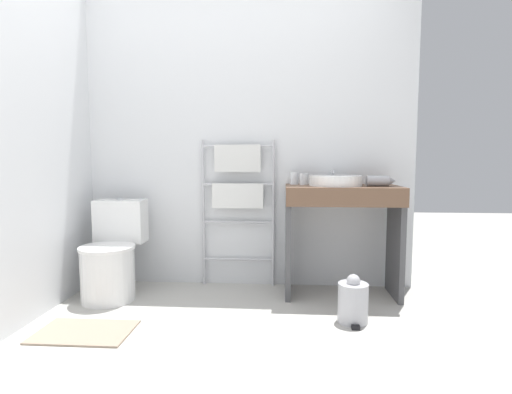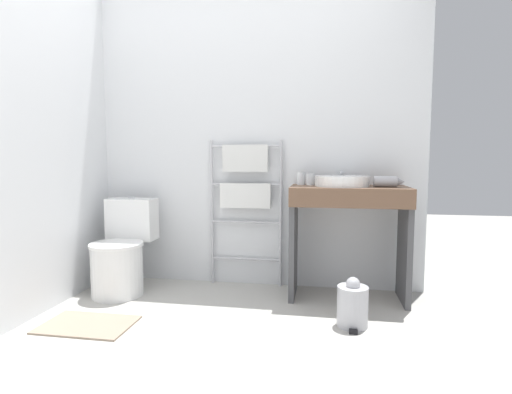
% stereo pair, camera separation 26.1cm
% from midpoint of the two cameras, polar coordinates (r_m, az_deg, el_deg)
% --- Properties ---
extents(ground_plane, '(12.00, 12.00, 0.00)m').
position_cam_midpoint_polar(ground_plane, '(2.18, -9.72, -23.04)').
color(ground_plane, '#B2AFA8').
extents(wall_back, '(2.76, 0.12, 2.59)m').
position_cam_midpoint_polar(wall_back, '(3.32, -4.24, 9.83)').
color(wall_back, silver).
rests_on(wall_back, ground_plane).
extents(wall_side, '(0.12, 2.02, 2.59)m').
position_cam_midpoint_polar(wall_side, '(3.12, -31.56, 9.33)').
color(wall_side, silver).
rests_on(wall_side, ground_plane).
extents(toilet, '(0.40, 0.56, 0.73)m').
position_cam_midpoint_polar(toilet, '(3.26, -22.13, -8.01)').
color(toilet, white).
rests_on(toilet, ground_plane).
extents(towel_radiator, '(0.60, 0.06, 1.19)m').
position_cam_midpoint_polar(towel_radiator, '(3.22, -4.94, 1.49)').
color(towel_radiator, silver).
rests_on(towel_radiator, ground_plane).
extents(vanity_counter, '(0.85, 0.45, 0.84)m').
position_cam_midpoint_polar(vanity_counter, '(3.04, 9.79, -3.69)').
color(vanity_counter, brown).
rests_on(vanity_counter, ground_plane).
extents(sink_basin, '(0.39, 0.39, 0.08)m').
position_cam_midpoint_polar(sink_basin, '(3.01, 8.87, 2.36)').
color(sink_basin, white).
rests_on(sink_basin, vanity_counter).
extents(faucet, '(0.02, 0.10, 0.11)m').
position_cam_midpoint_polar(faucet, '(3.19, 8.61, 3.12)').
color(faucet, silver).
rests_on(faucet, vanity_counter).
extents(cup_near_wall, '(0.06, 0.06, 0.10)m').
position_cam_midpoint_polar(cup_near_wall, '(3.13, 3.12, 2.69)').
color(cup_near_wall, white).
rests_on(cup_near_wall, vanity_counter).
extents(cup_near_edge, '(0.06, 0.06, 0.09)m').
position_cam_midpoint_polar(cup_near_edge, '(3.09, 4.44, 2.57)').
color(cup_near_edge, white).
rests_on(cup_near_edge, vanity_counter).
extents(hair_dryer, '(0.21, 0.18, 0.08)m').
position_cam_midpoint_polar(hair_dryer, '(3.04, 14.79, 2.25)').
color(hair_dryer, '#B7B7BC').
rests_on(hair_dryer, vanity_counter).
extents(trash_bin, '(0.19, 0.22, 0.31)m').
position_cam_midpoint_polar(trash_bin, '(2.66, 10.90, -14.50)').
color(trash_bin, '#B7B7BC').
rests_on(trash_bin, ground_plane).
extents(bath_mat, '(0.56, 0.36, 0.01)m').
position_cam_midpoint_polar(bath_mat, '(2.77, -25.96, -17.00)').
color(bath_mat, gray).
rests_on(bath_mat, ground_plane).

